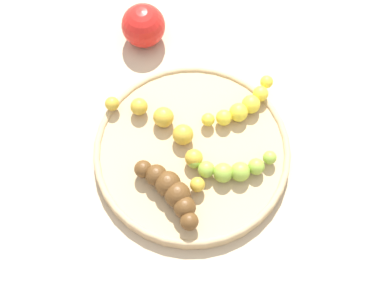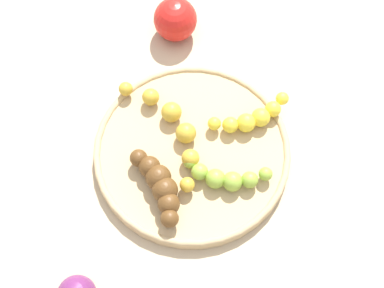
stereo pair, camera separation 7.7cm
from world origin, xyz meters
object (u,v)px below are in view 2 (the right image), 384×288
Objects in this scene: banana_green at (224,177)px; banana_yellow at (252,117)px; apple_red at (175,19)px; banana_overripe at (159,185)px; banana_spotted at (172,126)px; fruit_bowl at (192,151)px.

banana_green is 0.11m from banana_yellow.
banana_green is 0.29m from apple_red.
banana_overripe is 0.17m from banana_yellow.
banana_spotted reaches higher than banana_green.
banana_spotted is 2.33× the size of apple_red.
banana_overripe is at bearing -29.60° from fruit_bowl.
apple_red is at bearing -155.20° from banana_green.
banana_yellow is at bearing 39.27° from apple_red.
banana_yellow is (-0.06, 0.08, 0.02)m from fruit_bowl.
banana_overripe reaches higher than banana_green.
banana_green is at bearing 49.52° from fruit_bowl.
fruit_bowl is 1.75× the size of banana_spotted.
apple_red reaches higher than banana_spotted.
apple_red is (-0.20, -0.02, 0.00)m from banana_spotted.
fruit_bowl is 0.05m from banana_spotted.
apple_red is (-0.22, -0.05, 0.02)m from fruit_bowl.
fruit_bowl is at bearing 27.00° from banana_overripe.
banana_spotted is at bearing 5.70° from apple_red.
apple_red is (-0.17, -0.14, 0.00)m from banana_yellow.
banana_spotted is at bearing -105.27° from banana_yellow.
banana_overripe is at bearing 2.67° from apple_red.
fruit_bowl is at bearing -126.87° from banana_green.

